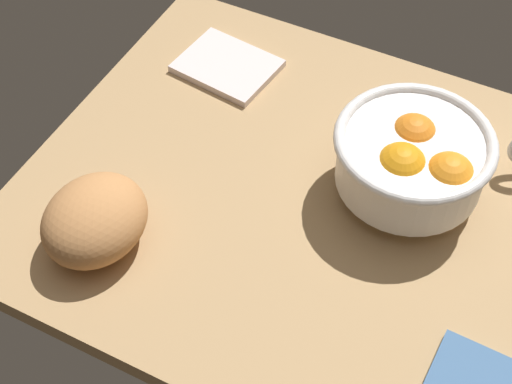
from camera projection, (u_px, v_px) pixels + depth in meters
The scene contains 4 objects.
ground_plane at pixel (315, 206), 108.61cm from camera, with size 79.57×65.29×3.00cm, color tan.
fruit_bowl at pixel (413, 160), 102.67cm from camera, with size 21.26×21.26×11.69cm.
bread_loaf at pixel (95, 220), 99.46cm from camera, with size 14.80×12.69×9.14cm, color #C1824B.
napkin_folded at pixel (227, 66), 123.79cm from camera, with size 14.72×11.56×1.20cm, color silver.
Camera 1 is at (22.94, -63.67, 83.86)cm, focal length 54.88 mm.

